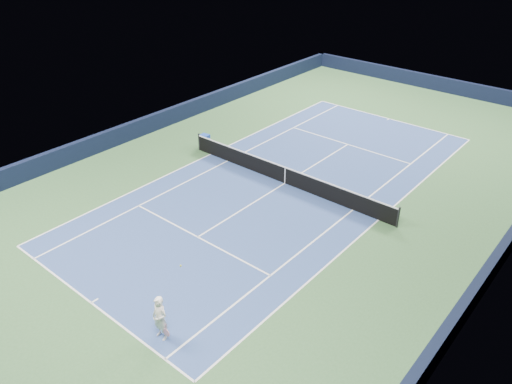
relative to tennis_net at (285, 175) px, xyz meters
The scene contains 19 objects.
ground 0.50m from the tennis_net, ahead, with size 40.00×40.00×0.00m, color #325930.
wall_far 19.83m from the tennis_net, 90.00° to the left, with size 22.00×0.35×1.10m, color black.
wall_right 10.83m from the tennis_net, ahead, with size 0.35×40.00×1.10m, color black.
wall_left 10.83m from the tennis_net, behind, with size 0.35×40.00×1.10m, color #101832.
court_surface 0.50m from the tennis_net, ahead, with size 10.97×23.77×0.01m, color navy.
baseline_far 11.90m from the tennis_net, 90.00° to the left, with size 10.97×0.08×0.00m, color white.
baseline_near 11.90m from the tennis_net, 90.00° to the right, with size 10.97×0.08×0.00m, color white.
sideline_doubles_right 5.51m from the tennis_net, ahead, with size 0.08×23.77×0.00m, color white.
sideline_doubles_left 5.51m from the tennis_net, behind, with size 0.08×23.77×0.00m, color white.
sideline_singles_right 4.14m from the tennis_net, ahead, with size 0.08×23.77×0.00m, color white.
sideline_singles_left 4.14m from the tennis_net, behind, with size 0.08×23.77×0.00m, color white.
service_line_far 6.42m from the tennis_net, 90.00° to the left, with size 8.23×0.08×0.00m, color white.
service_line_near 6.42m from the tennis_net, 90.00° to the right, with size 8.23×0.08×0.00m, color white.
center_service_line 0.50m from the tennis_net, ahead, with size 0.08×12.80×0.00m, color white.
center_mark_far 11.75m from the tennis_net, 90.00° to the left, with size 0.08×0.30×0.00m, color white.
center_mark_near 11.75m from the tennis_net, 90.00° to the right, with size 0.08×0.30×0.00m, color white.
tennis_net is the anchor object (origin of this frame).
sponsor_cube 6.41m from the tennis_net, behind, with size 0.60×0.54×0.84m.
tennis_player 11.77m from the tennis_net, 73.68° to the right, with size 0.79×1.25×2.54m.
Camera 1 is at (13.60, -18.62, 12.82)m, focal length 35.00 mm.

